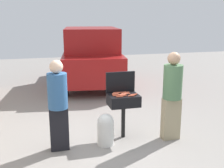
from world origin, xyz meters
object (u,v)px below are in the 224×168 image
object	(u,v)px
bbq_grill	(123,102)
hot_dog_1	(115,94)
hot_dog_11	(123,92)
hot_dog_9	(115,94)
person_right	(172,93)
hot_dog_13	(133,95)
hot_dog_3	(131,96)
parked_minivan	(91,56)
hot_dog_4	(123,96)
hot_dog_5	(122,95)
person_left	(58,102)
hot_dog_0	(120,97)
hot_dog_14	(116,93)
hot_dog_15	(134,94)
hot_dog_7	(124,94)
hot_dog_12	(121,95)
propane_tank	(106,129)
hot_dog_6	(117,93)
hot_dog_2	(126,93)
hot_dog_8	(127,94)
hot_dog_10	(116,96)

from	to	relation	value
bbq_grill	hot_dog_1	distance (m)	0.22
bbq_grill	hot_dog_11	xyz separation A→B (m)	(0.03, 0.13, 0.15)
hot_dog_9	person_right	distance (m)	1.11
hot_dog_9	hot_dog_13	distance (m)	0.35
hot_dog_3	hot_dog_9	distance (m)	0.34
parked_minivan	hot_dog_4	bearing A→B (deg)	94.90
hot_dog_5	person_left	bearing A→B (deg)	-172.50
hot_dog_0	hot_dog_14	xyz separation A→B (m)	(0.02, 0.29, 0.00)
hot_dog_0	hot_dog_13	world-z (taller)	same
hot_dog_0	hot_dog_3	distance (m)	0.23
hot_dog_4	hot_dog_9	world-z (taller)	same
hot_dog_15	hot_dog_4	bearing A→B (deg)	-174.02
hot_dog_1	hot_dog_7	bearing A→B (deg)	-0.62
hot_dog_3	hot_dog_14	xyz separation A→B (m)	(-0.21, 0.30, 0.00)
hot_dog_1	hot_dog_14	distance (m)	0.12
hot_dog_3	person_right	xyz separation A→B (m)	(0.79, -0.16, 0.04)
hot_dog_13	hot_dog_15	distance (m)	0.05
hot_dog_12	propane_tank	distance (m)	0.73
hot_dog_14	person_left	xyz separation A→B (m)	(-1.18, -0.36, -0.00)
bbq_grill	hot_dog_0	size ratio (longest dim) A/B	6.86
hot_dog_9	parked_minivan	xyz separation A→B (m)	(0.40, 4.61, 0.12)
hot_dog_11	hot_dog_14	size ratio (longest dim) A/B	1.00
bbq_grill	hot_dog_15	bearing A→B (deg)	-20.35
hot_dog_14	person_left	world-z (taller)	person_left
hot_dog_12	person_right	xyz separation A→B (m)	(0.94, -0.30, 0.04)
hot_dog_5	person_left	size ratio (longest dim) A/B	0.08
hot_dog_6	hot_dog_5	bearing A→B (deg)	-71.65
person_right	hot_dog_6	bearing A→B (deg)	-33.46
hot_dog_0	propane_tank	size ratio (longest dim) A/B	0.21
hot_dog_9	bbq_grill	bearing A→B (deg)	-27.26
propane_tank	parked_minivan	bearing A→B (deg)	82.20
hot_dog_14	person_right	world-z (taller)	person_right
hot_dog_9	hot_dog_14	xyz separation A→B (m)	(0.04, 0.06, 0.00)
propane_tank	hot_dog_11	bearing A→B (deg)	39.40
hot_dog_6	hot_dog_14	bearing A→B (deg)	104.95
hot_dog_2	hot_dog_11	bearing A→B (deg)	151.49
person_right	person_left	bearing A→B (deg)	-12.75
bbq_grill	hot_dog_14	size ratio (longest dim) A/B	6.86
hot_dog_12	hot_dog_1	bearing A→B (deg)	155.28
hot_dog_8	hot_dog_3	bearing A→B (deg)	-78.42
person_left	person_right	xyz separation A→B (m)	(2.18, -0.10, 0.04)
hot_dog_3	hot_dog_13	world-z (taller)	same
hot_dog_7	hot_dog_10	distance (m)	0.21
hot_dog_12	propane_tank	bearing A→B (deg)	-148.66
hot_dog_11	person_right	bearing A→B (deg)	-27.10
hot_dog_13	hot_dog_14	xyz separation A→B (m)	(-0.26, 0.24, 0.00)
person_left	hot_dog_3	bearing A→B (deg)	-13.59
hot_dog_9	parked_minivan	world-z (taller)	parked_minivan
person_left	hot_dog_9	bearing A→B (deg)	-1.69
hot_dog_0	hot_dog_15	world-z (taller)	same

